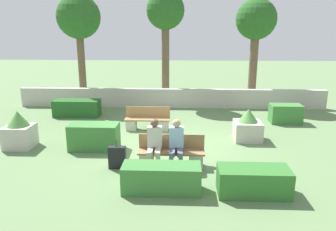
% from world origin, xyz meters
% --- Properties ---
extents(ground_plane, '(60.00, 60.00, 0.00)m').
position_xyz_m(ground_plane, '(0.00, 0.00, 0.00)').
color(ground_plane, '#607F51').
extents(perimeter_wall, '(14.33, 0.30, 0.88)m').
position_xyz_m(perimeter_wall, '(0.00, 5.48, 0.44)').
color(perimeter_wall, '#B7B2A8').
rests_on(perimeter_wall, ground_plane).
extents(bench_front, '(1.78, 0.48, 0.83)m').
position_xyz_m(bench_front, '(0.25, -1.41, 0.31)').
color(bench_front, '#937047').
rests_on(bench_front, ground_plane).
extents(bench_left_side, '(1.64, 0.49, 0.83)m').
position_xyz_m(bench_left_side, '(-0.74, 1.85, 0.31)').
color(bench_left_side, '#937047').
rests_on(bench_left_side, ground_plane).
extents(person_seated_man, '(0.38, 0.64, 1.31)m').
position_xyz_m(person_seated_man, '(0.39, -1.54, 0.72)').
color(person_seated_man, '#515B70').
rests_on(person_seated_man, ground_plane).
extents(person_seated_woman, '(0.38, 0.64, 1.32)m').
position_xyz_m(person_seated_woman, '(-0.19, -1.54, 0.72)').
color(person_seated_woman, '#B2A893').
rests_on(person_seated_woman, ground_plane).
extents(hedge_block_near_left, '(1.91, 0.75, 0.70)m').
position_xyz_m(hedge_block_near_left, '(-3.94, 3.66, 0.35)').
color(hedge_block_near_left, '#235623').
rests_on(hedge_block_near_left, ground_plane).
extents(hedge_block_near_right, '(1.58, 0.74, 0.61)m').
position_xyz_m(hedge_block_near_right, '(2.14, -2.90, 0.30)').
color(hedge_block_near_right, '#33702D').
rests_on(hedge_block_near_right, ground_plane).
extents(hedge_block_mid_left, '(1.48, 0.75, 0.80)m').
position_xyz_m(hedge_block_mid_left, '(-2.16, -0.23, 0.40)').
color(hedge_block_mid_left, '#3D7A38').
rests_on(hedge_block_mid_left, ground_plane).
extents(hedge_block_mid_right, '(1.19, 0.70, 0.73)m').
position_xyz_m(hedge_block_mid_right, '(4.60, 3.03, 0.37)').
color(hedge_block_mid_right, '#3D7A38').
rests_on(hedge_block_mid_right, ground_plane).
extents(hedge_block_far_left, '(1.77, 0.64, 0.64)m').
position_xyz_m(hedge_block_far_left, '(0.08, -2.87, 0.32)').
color(hedge_block_far_left, '#3D7A38').
rests_on(hedge_block_far_left, ground_plane).
extents(planter_corner_left, '(0.88, 0.88, 1.06)m').
position_xyz_m(planter_corner_left, '(2.71, 0.85, 0.46)').
color(planter_corner_left, '#B7B2A8').
rests_on(planter_corner_left, ground_plane).
extents(planter_corner_right, '(0.82, 0.82, 1.17)m').
position_xyz_m(planter_corner_right, '(-4.51, -0.20, 0.53)').
color(planter_corner_right, '#B7B2A8').
rests_on(planter_corner_right, ground_plane).
extents(suitcase, '(0.45, 0.19, 0.80)m').
position_xyz_m(suitcase, '(-1.17, -1.64, 0.30)').
color(suitcase, black).
rests_on(suitcase, ground_plane).
extents(tree_leftmost, '(2.05, 2.05, 5.19)m').
position_xyz_m(tree_leftmost, '(-4.38, 6.14, 4.05)').
color(tree_leftmost, brown).
rests_on(tree_leftmost, ground_plane).
extents(tree_center_left, '(1.80, 1.80, 5.35)m').
position_xyz_m(tree_center_left, '(-0.32, 6.42, 4.24)').
color(tree_center_left, brown).
rests_on(tree_center_left, ground_plane).
extents(tree_center_right, '(1.91, 1.91, 5.01)m').
position_xyz_m(tree_center_right, '(3.94, 6.47, 3.88)').
color(tree_center_right, brown).
rests_on(tree_center_right, ground_plane).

